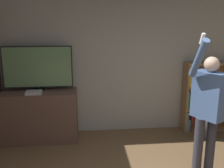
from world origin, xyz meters
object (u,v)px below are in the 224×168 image
television (38,68)px  bookshelf (203,97)px  game_console (34,93)px  waste_bin (208,129)px  person (208,106)px

television → bookshelf: 3.21m
game_console → bookshelf: bookshelf is taller
bookshelf → waste_bin: size_ratio=3.86×
bookshelf → person: (-0.64, -1.54, 0.35)m
bookshelf → game_console: bearing=-174.9°
bookshelf → person: 1.70m
person → game_console: bearing=-146.5°
television → game_console: size_ratio=4.55×
waste_bin → television: bearing=173.9°
person → bookshelf: bearing=126.8°
television → game_console: 0.46m
television → game_console: bearing=-103.3°
television → waste_bin: (3.13, -0.33, -1.16)m
game_console → person: (2.56, -1.25, 0.09)m
game_console → television: bearing=76.7°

